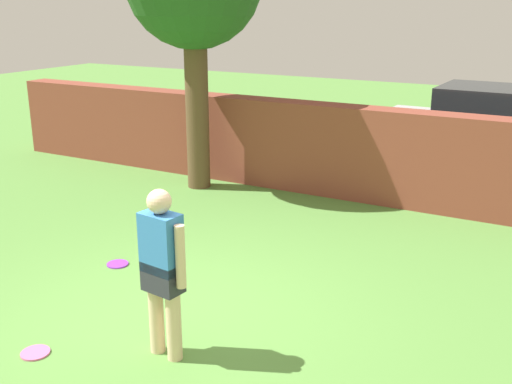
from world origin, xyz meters
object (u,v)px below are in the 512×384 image
Objects in this scene: frisbee_purple at (118,264)px; frisbee_pink at (35,353)px; person at (162,267)px; car at (496,136)px.

frisbee_purple is 2.05m from frisbee_pink.
person is 6.00× the size of frisbee_purple.
car reaches higher than person.
person is 2.40m from frisbee_purple.
person reaches higher than frisbee_pink.
person is 7.68m from car.
frisbee_pink is at bearing 72.65° from car.
frisbee_pink is (-1.09, -0.58, -0.89)m from person.
car is at bearing 60.14° from frisbee_purple.
frisbee_purple is at bearing -30.11° from person.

